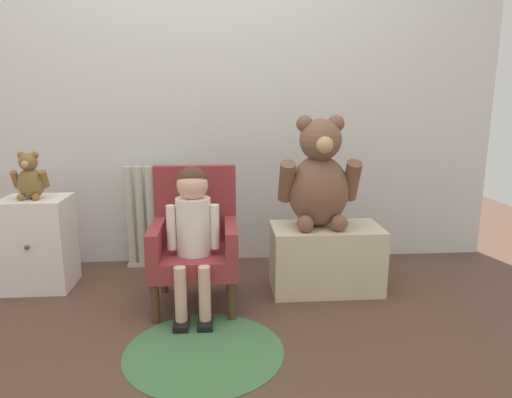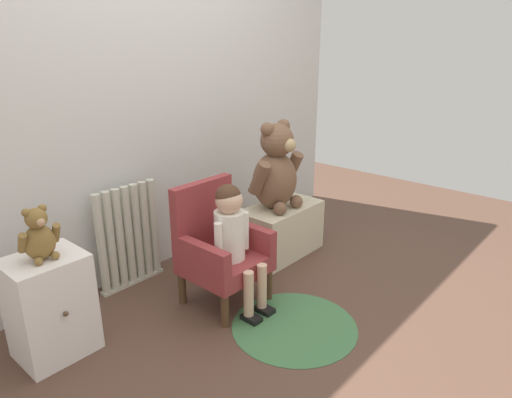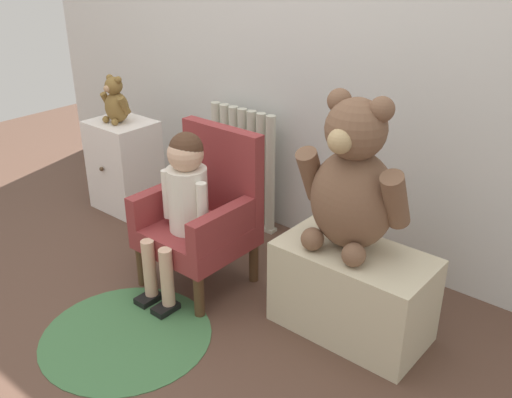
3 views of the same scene
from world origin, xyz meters
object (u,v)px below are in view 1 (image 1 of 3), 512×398
floor_rug (204,351)px  child_armchair (195,240)px  radiator (161,217)px  small_dresser (39,243)px  child_figure (193,219)px  low_bench (326,258)px  small_teddy_bear (30,178)px  large_teddy_bear (319,179)px

floor_rug → child_armchair: bearing=96.4°
radiator → floor_rug: bearing=-74.1°
radiator → small_dresser: 0.70m
child_figure → floor_rug: 0.62m
low_bench → small_teddy_bear: 1.65m
radiator → low_bench: 1.05m
large_teddy_bear → floor_rug: (-0.60, -0.63, -0.62)m
low_bench → floor_rug: (-0.65, -0.61, -0.18)m
child_figure → small_teddy_bear: bearing=158.4°
small_dresser → floor_rug: 1.23m
child_figure → large_teddy_bear: large_teddy_bear is taller
child_figure → large_teddy_bear: size_ratio=1.21×
child_figure → floor_rug: bearing=-81.8°
floor_rug → small_dresser: bearing=140.9°
small_teddy_bear → floor_rug: (0.94, -0.74, -0.62)m
child_armchair → floor_rug: size_ratio=1.04×
floor_rug → large_teddy_bear: bearing=46.1°
child_figure → low_bench: child_figure is taller
radiator → small_teddy_bear: bearing=-154.8°
small_teddy_bear → floor_rug: bearing=-38.5°
small_dresser → floor_rug: (0.93, -0.76, -0.25)m
large_teddy_bear → child_figure: bearing=-160.7°
child_armchair → floor_rug: (0.06, -0.51, -0.33)m
child_figure → low_bench: (0.71, 0.21, -0.29)m
child_armchair → small_dresser: bearing=164.2°
child_armchair → radiator: bearing=114.3°
child_figure → low_bench: size_ratio=1.22×
child_figure → large_teddy_bear: bearing=19.3°
low_bench → large_teddy_bear: large_teddy_bear is taller
large_teddy_bear → small_teddy_bear: size_ratio=2.34×
radiator → floor_rug: size_ratio=0.95×
small_dresser → large_teddy_bear: bearing=-4.9°
child_figure → small_dresser: bearing=157.5°
low_bench → floor_rug: low_bench is taller
low_bench → child_armchair: bearing=-172.1°
small_dresser → child_armchair: 0.91m
large_teddy_bear → child_armchair: bearing=-169.9°
radiator → child_figure: (0.24, -0.65, 0.15)m
radiator → child_armchair: child_armchair is taller
child_figure → low_bench: bearing=16.7°
small_dresser → child_figure: child_figure is taller
radiator → child_figure: 0.71m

